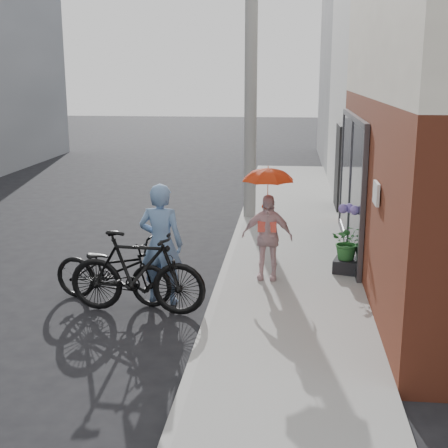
% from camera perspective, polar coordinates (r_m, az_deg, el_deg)
% --- Properties ---
extents(ground, '(80.00, 80.00, 0.00)m').
position_cam_1_polar(ground, '(9.04, -7.26, -8.42)').
color(ground, black).
rests_on(ground, ground).
extents(sidewalk, '(2.20, 24.00, 0.12)m').
position_cam_1_polar(sidewalk, '(10.67, 6.30, -4.54)').
color(sidewalk, gray).
rests_on(sidewalk, ground).
extents(curb, '(0.12, 24.00, 0.12)m').
position_cam_1_polar(curb, '(10.73, 0.08, -4.36)').
color(curb, '#9E9E99').
rests_on(curb, ground).
extents(east_building_far, '(8.00, 8.00, 7.00)m').
position_cam_1_polar(east_building_far, '(24.69, 18.72, 13.32)').
color(east_building_far, slate).
rests_on(east_building_far, ground).
extents(utility_pole, '(0.28, 0.28, 7.00)m').
position_cam_1_polar(utility_pole, '(14.16, 2.48, 14.18)').
color(utility_pole, '#9E9E99').
rests_on(utility_pole, ground).
extents(officer, '(0.71, 0.50, 1.82)m').
position_cam_1_polar(officer, '(9.29, -5.77, -1.83)').
color(officer, '#6689B6').
rests_on(officer, ground).
extents(bike_left, '(2.01, 1.05, 1.01)m').
position_cam_1_polar(bike_left, '(9.52, -10.13, -4.16)').
color(bike_left, black).
rests_on(bike_left, ground).
extents(bike_right, '(2.04, 0.70, 1.21)m').
position_cam_1_polar(bike_right, '(9.03, -7.96, -4.41)').
color(bike_right, black).
rests_on(bike_right, ground).
extents(kimono_woman, '(0.84, 0.40, 1.39)m').
position_cam_1_polar(kimono_woman, '(10.02, 3.95, -1.18)').
color(kimono_woman, beige).
rests_on(kimono_woman, sidewalk).
extents(parasol, '(0.80, 0.80, 0.70)m').
position_cam_1_polar(parasol, '(9.81, 4.05, 4.74)').
color(parasol, '#EB4B1B').
rests_on(parasol, kimono_woman).
extents(planter, '(0.51, 0.51, 0.22)m').
position_cam_1_polar(planter, '(10.68, 11.17, -3.75)').
color(planter, black).
rests_on(planter, sidewalk).
extents(potted_plant, '(0.55, 0.48, 0.61)m').
position_cam_1_polar(potted_plant, '(10.56, 11.28, -1.60)').
color(potted_plant, '#2A6B2D').
rests_on(potted_plant, planter).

